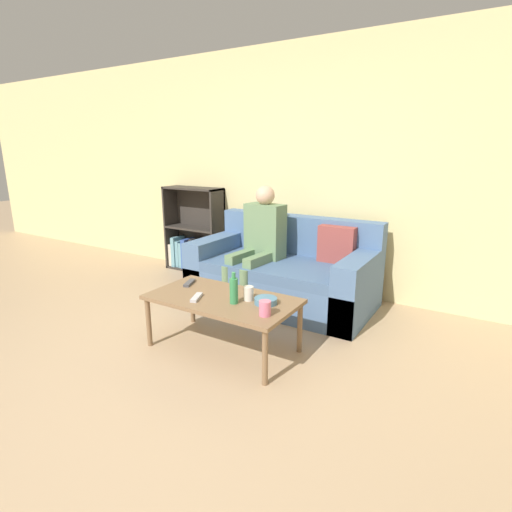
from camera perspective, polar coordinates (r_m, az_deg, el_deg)
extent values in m
plane|color=tan|center=(2.84, -17.51, -18.15)|extent=(22.00, 22.00, 0.00)
cube|color=beige|center=(4.45, 6.61, 12.03)|extent=(12.00, 0.06, 2.60)
cube|color=#4C6B93|center=(4.07, 3.63, -4.38)|extent=(1.80, 0.93, 0.35)
cube|color=#466288|center=(3.93, 3.07, -1.69)|extent=(1.36, 0.75, 0.10)
cube|color=#4C6B93|center=(4.27, 6.10, 3.08)|extent=(1.80, 0.18, 0.40)
cube|color=#4C6B93|center=(4.44, -5.40, -1.02)|extent=(0.22, 0.93, 0.61)
cube|color=#4C6B93|center=(3.75, 14.44, -4.47)|extent=(0.22, 0.93, 0.61)
cube|color=#93423D|center=(3.96, 11.44, 1.61)|extent=(0.36, 0.12, 0.36)
cube|color=#332D28|center=(5.40, -11.94, 4.12)|extent=(0.02, 0.28, 1.07)
cube|color=#332D28|center=(4.91, -5.43, 3.32)|extent=(0.02, 0.28, 1.07)
cube|color=#332D28|center=(5.24, -7.94, 3.99)|extent=(0.78, 0.02, 1.07)
cube|color=#332D28|center=(5.27, -8.61, -1.82)|extent=(0.78, 0.28, 0.02)
cube|color=#332D28|center=(5.14, -8.85, 3.98)|extent=(0.74, 0.28, 0.02)
cube|color=#332D28|center=(5.07, -9.07, 9.54)|extent=(0.78, 0.28, 0.02)
cube|color=beige|center=(5.44, -11.54, 0.30)|extent=(0.05, 0.20, 0.29)
cube|color=#6699A8|center=(5.39, -11.06, 0.72)|extent=(0.06, 0.23, 0.39)
cube|color=#6699A8|center=(5.36, -10.64, 0.39)|extent=(0.05, 0.18, 0.34)
cube|color=#6699A8|center=(5.32, -10.17, 0.23)|extent=(0.05, 0.19, 0.33)
cube|color=#33519E|center=(5.28, -9.58, 0.44)|extent=(0.07, 0.24, 0.38)
cube|color=red|center=(5.23, -9.11, -0.03)|extent=(0.05, 0.16, 0.32)
cube|color=#232328|center=(5.19, -8.60, 0.37)|extent=(0.05, 0.21, 0.40)
cylinder|color=brown|center=(3.31, -15.09, -9.12)|extent=(0.04, 0.04, 0.40)
cylinder|color=brown|center=(2.70, 1.29, -14.31)|extent=(0.04, 0.04, 0.40)
cylinder|color=brown|center=(3.66, -9.08, -6.38)|extent=(0.04, 0.04, 0.40)
cylinder|color=brown|center=(3.12, 6.27, -10.16)|extent=(0.04, 0.04, 0.40)
cube|color=brown|center=(3.08, -4.82, -6.17)|extent=(1.15, 0.61, 0.03)
cylinder|color=#66845B|center=(3.89, -4.23, -4.58)|extent=(0.10, 0.10, 0.45)
cylinder|color=#66845B|center=(3.76, -1.68, -5.25)|extent=(0.10, 0.10, 0.45)
cube|color=#66845B|center=(3.99, -2.05, -0.01)|extent=(0.13, 0.42, 0.09)
cube|color=#66845B|center=(3.86, 0.50, -0.51)|extent=(0.13, 0.42, 0.09)
cube|color=#66845B|center=(4.06, 1.30, 3.60)|extent=(0.41, 0.23, 0.55)
sphere|color=#D1A889|center=(4.01, 1.33, 8.65)|extent=(0.19, 0.19, 0.19)
cylinder|color=pink|center=(2.73, 1.29, -7.47)|extent=(0.08, 0.08, 0.10)
cylinder|color=silver|center=(2.99, -1.06, -5.36)|extent=(0.07, 0.07, 0.11)
cube|color=#47474C|center=(3.40, -9.49, -3.81)|extent=(0.10, 0.18, 0.02)
cube|color=#B7B7BC|center=(3.07, -8.49, -5.87)|extent=(0.11, 0.18, 0.02)
cylinder|color=teal|center=(2.94, 1.40, -6.41)|extent=(0.17, 0.17, 0.05)
cylinder|color=#33844C|center=(2.92, -3.19, -5.01)|extent=(0.06, 0.06, 0.19)
cylinder|color=#33844C|center=(2.89, -3.22, -2.80)|extent=(0.03, 0.03, 0.05)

